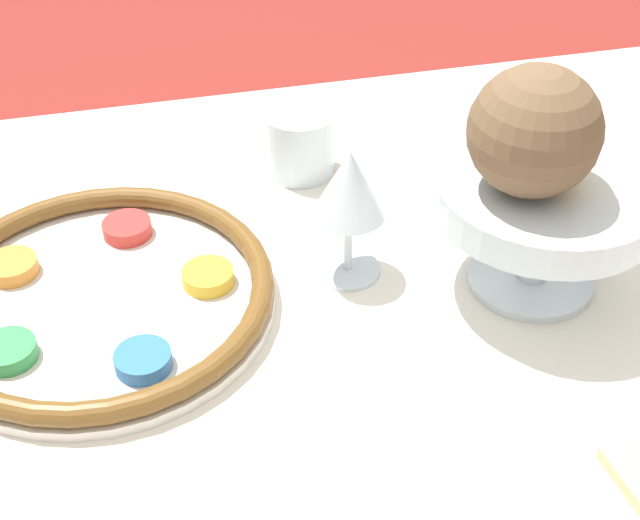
% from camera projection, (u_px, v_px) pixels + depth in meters
% --- Properties ---
extents(seder_plate, '(0.30, 0.30, 0.03)m').
position_uv_depth(seder_plate, '(101.00, 295.00, 0.78)').
color(seder_plate, silver).
rests_on(seder_plate, dining_table).
extents(wine_glass, '(0.07, 0.07, 0.13)m').
position_uv_depth(wine_glass, '(350.00, 189.00, 0.77)').
color(wine_glass, silver).
rests_on(wine_glass, dining_table).
extents(fruit_stand, '(0.19, 0.19, 0.11)m').
position_uv_depth(fruit_stand, '(544.00, 204.00, 0.76)').
color(fruit_stand, silver).
rests_on(fruit_stand, dining_table).
extents(orange_fruit, '(0.09, 0.09, 0.09)m').
position_uv_depth(orange_fruit, '(544.00, 135.00, 0.71)').
color(orange_fruit, orange).
rests_on(orange_fruit, fruit_stand).
extents(coconut, '(0.11, 0.11, 0.11)m').
position_uv_depth(coconut, '(534.00, 131.00, 0.70)').
color(coconut, brown).
rests_on(coconut, fruit_stand).
extents(cup_near, '(0.07, 0.07, 0.07)m').
position_uv_depth(cup_near, '(300.00, 142.00, 0.93)').
color(cup_near, silver).
rests_on(cup_near, dining_table).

